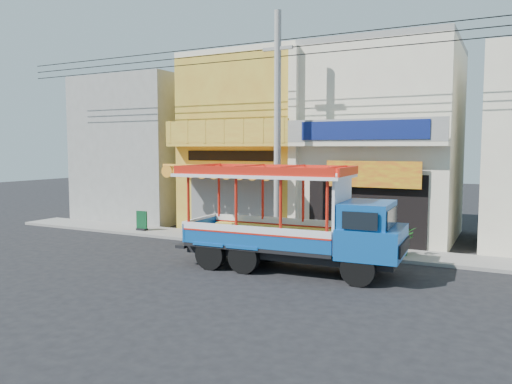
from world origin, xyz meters
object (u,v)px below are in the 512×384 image
utility_pole (281,118)px  potted_plant_a (402,241)px  potted_plant_b (366,241)px  green_sign (142,222)px  songthaew_truck (305,221)px

utility_pole → potted_plant_a: (4.47, 0.46, -4.42)m
potted_plant_a → potted_plant_b: 1.21m
utility_pole → potted_plant_b: utility_pole is taller
green_sign → potted_plant_b: size_ratio=0.98×
songthaew_truck → green_sign: size_ratio=8.10×
green_sign → potted_plant_b: (10.50, -0.34, 0.08)m
green_sign → potted_plant_b: potted_plant_b is taller
potted_plant_b → songthaew_truck: bearing=126.4°
utility_pole → songthaew_truck: (2.15, -2.91, -3.43)m
potted_plant_a → potted_plant_b: bearing=135.9°
utility_pole → potted_plant_a: utility_pole is taller
utility_pole → potted_plant_a: size_ratio=28.23×
potted_plant_b → green_sign: bearing=55.4°
songthaew_truck → potted_plant_a: size_ratio=7.29×
songthaew_truck → utility_pole: bearing=126.4°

